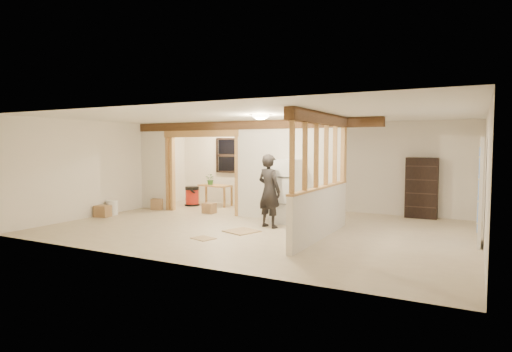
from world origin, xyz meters
The scene contains 30 objects.
floor centered at (0.00, 0.00, -0.01)m, with size 9.00×6.50×0.01m, color #C5B392.
ceiling centered at (0.00, 0.00, 2.50)m, with size 9.00×6.50×0.01m, color white.
wall_back centered at (0.00, 3.25, 1.25)m, with size 9.00×0.01×2.50m, color silver.
wall_front centered at (0.00, -3.25, 1.25)m, with size 9.00×0.01×2.50m, color silver.
wall_left centered at (-4.50, 0.00, 1.25)m, with size 0.01×6.50×2.50m, color silver.
wall_right centered at (4.50, 0.00, 1.25)m, with size 0.01×6.50×2.50m, color silver.
partition_left_stub centered at (-4.05, 1.20, 1.25)m, with size 0.90×0.12×2.50m, color silver.
partition_center centered at (0.20, 1.20, 1.25)m, with size 2.80×0.12×2.50m, color silver.
doorway_frame centered at (-2.40, 1.20, 1.10)m, with size 2.46×0.14×2.20m, color tan.
header_beam_back centered at (-1.00, 1.20, 2.38)m, with size 7.00×0.18×0.22m, color #56371D.
header_beam_right centered at (1.60, -0.40, 2.38)m, with size 0.18×3.30×0.22m, color #56371D.
pony_wall centered at (1.60, -0.40, 0.50)m, with size 0.12×3.20×1.00m, color silver.
stud_partition centered at (1.60, -0.40, 1.66)m, with size 0.14×3.20×1.32m, color tan.
window_back centered at (-2.60, 3.17, 1.55)m, with size 1.12×0.10×1.10m, color black.
french_door centered at (4.42, 0.40, 1.00)m, with size 0.12×0.86×2.00m, color white.
ceiling_dome_main centered at (0.30, -0.50, 2.48)m, with size 0.36×0.36×0.16m, color #FFEABF.
ceiling_dome_util centered at (-2.50, 2.30, 2.48)m, with size 0.32×0.32×0.14m, color #FFEABF.
hanging_bulb centered at (-2.00, 1.60, 2.18)m, with size 0.07×0.07×0.07m, color #FFD88C.
refrigerator centered at (0.34, 0.83, 0.76)m, with size 0.63×0.61×1.53m, color white.
woman centered at (0.19, 0.13, 0.83)m, with size 0.61×0.40×1.67m, color black.
work_table centered at (-2.84, 2.55, 0.32)m, with size 1.03×0.51×0.65m, color tan.
potted_plant centered at (-2.96, 2.52, 0.82)m, with size 0.30×0.26×0.34m, color #2E5821.
shop_vac centered at (-3.46, 2.21, 0.30)m, with size 0.47×0.47×0.61m, color #A82014.
bookshelf centered at (3.10, 3.05, 0.78)m, with size 0.78×0.26×1.55m, color black.
bucket centered at (-4.32, -0.22, 0.19)m, with size 0.30×0.30×0.38m, color silver.
box_util_a centered at (-2.16, 1.23, 0.14)m, with size 0.32×0.28×0.28m, color #9B744B.
box_util_b centered at (-3.89, 1.13, 0.16)m, with size 0.34×0.34×0.32m, color #9B744B.
box_front centered at (-4.29, -0.57, 0.15)m, with size 0.37×0.30×0.30m, color #9B744B.
floor_panel_near centered at (-0.11, -0.59, 0.01)m, with size 0.62×0.62×0.02m, color tan.
floor_panel_far centered at (-0.45, -1.55, 0.01)m, with size 0.43×0.35×0.01m, color tan.
Camera 1 is at (4.37, -8.51, 1.84)m, focal length 30.00 mm.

